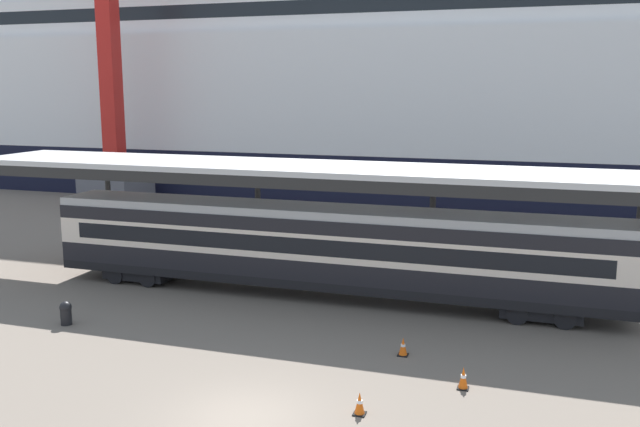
# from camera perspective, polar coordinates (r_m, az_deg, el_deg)

# --- Properties ---
(ground_plane) EXTENTS (400.00, 400.00, 0.00)m
(ground_plane) POSITION_cam_1_polar(r_m,az_deg,el_deg) (20.66, -6.31, -16.49)
(ground_plane) COLOR #6D6257
(platform_canopy) EXTENTS (34.81, 5.14, 5.90)m
(platform_canopy) POSITION_cam_1_polar(r_m,az_deg,el_deg) (30.53, 0.63, 3.47)
(platform_canopy) COLOR #BDBDBD
(platform_canopy) RESTS_ON ground
(train_carriage) EXTENTS (25.88, 2.81, 4.11)m
(train_carriage) POSITION_cam_1_polar(r_m,az_deg,el_deg) (30.72, 0.38, -2.78)
(train_carriage) COLOR black
(train_carriage) RESTS_ON ground
(traffic_cone_near) EXTENTS (0.36, 0.36, 0.68)m
(traffic_cone_near) POSITION_cam_1_polar(r_m,az_deg,el_deg) (20.65, 3.30, -15.42)
(traffic_cone_near) COLOR black
(traffic_cone_near) RESTS_ON ground
(traffic_cone_mid) EXTENTS (0.36, 0.36, 0.65)m
(traffic_cone_mid) POSITION_cam_1_polar(r_m,az_deg,el_deg) (24.88, 6.89, -10.89)
(traffic_cone_mid) COLOR black
(traffic_cone_mid) RESTS_ON ground
(traffic_cone_far) EXTENTS (0.36, 0.36, 0.72)m
(traffic_cone_far) POSITION_cam_1_polar(r_m,az_deg,el_deg) (22.62, 11.77, -13.19)
(traffic_cone_far) COLOR black
(traffic_cone_far) RESTS_ON ground
(quay_bollard) EXTENTS (0.48, 0.48, 0.96)m
(quay_bollard) POSITION_cam_1_polar(r_m,az_deg,el_deg) (29.45, -20.29, -7.66)
(quay_bollard) COLOR black
(quay_bollard) RESTS_ON ground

